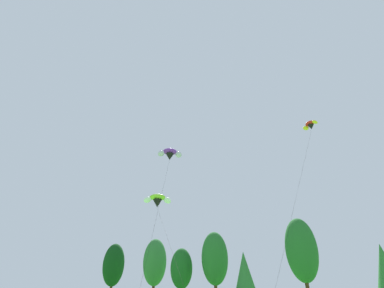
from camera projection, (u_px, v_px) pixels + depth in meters
The scene contains 9 objects.
treeline_tree_a at pixel (114, 265), 70.40m from camera, with size 5.15×5.15×12.42m.
treeline_tree_b at pixel (155, 262), 64.86m from camera, with size 5.21×5.21×12.63m.
treeline_tree_c at pixel (181, 268), 58.38m from camera, with size 4.45×4.45×9.81m.
treeline_tree_d at pixel (215, 258), 56.98m from camera, with size 5.23×5.23×12.69m.
treeline_tree_e at pixel (244, 270), 51.50m from camera, with size 3.44×3.44×8.35m.
treeline_tree_f at pixel (301, 250), 52.39m from camera, with size 5.64×5.64×14.23m.
parafoil_kite_high_purple at pixel (170, 154), 45.48m from camera, with size 8.24×16.47×21.11m.
parafoil_kite_mid_lime_white at pixel (157, 200), 40.26m from camera, with size 14.18×16.01×13.10m.
parafoil_kite_far_red_yellow at pixel (310, 125), 41.08m from camera, with size 6.43×14.64×22.11m.
Camera 1 is at (9.42, -2.39, 2.18)m, focal length 26.91 mm.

